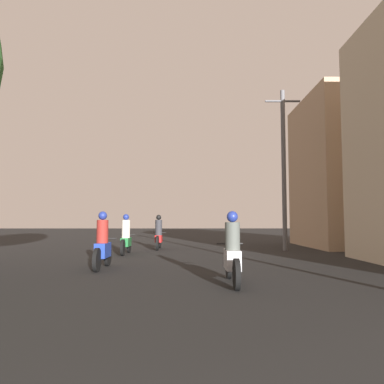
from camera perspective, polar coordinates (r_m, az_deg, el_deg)
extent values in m
cylinder|color=black|center=(8.97, 5.61, -11.02)|extent=(0.10, 0.62, 0.62)
cylinder|color=black|center=(7.50, 6.81, -12.34)|extent=(0.10, 0.62, 0.62)
cube|color=#ADADB2|center=(8.21, 6.15, -10.18)|extent=(0.30, 0.82, 0.42)
cylinder|color=black|center=(8.66, 5.77, -7.82)|extent=(0.60, 0.04, 0.04)
cylinder|color=#4C514C|center=(8.09, 6.18, -6.69)|extent=(0.32, 0.32, 0.59)
sphere|color=navy|center=(8.08, 6.16, -3.76)|extent=(0.24, 0.24, 0.24)
cylinder|color=black|center=(11.56, -12.71, -9.38)|extent=(0.10, 0.63, 0.63)
cylinder|color=black|center=(10.29, -14.30, -10.00)|extent=(0.10, 0.63, 0.63)
cube|color=#1E389E|center=(10.90, -13.44, -8.61)|extent=(0.30, 0.82, 0.41)
cylinder|color=black|center=(11.30, -12.92, -6.92)|extent=(0.60, 0.04, 0.04)
cylinder|color=maroon|center=(10.79, -13.49, -5.87)|extent=(0.32, 0.32, 0.64)
sphere|color=navy|center=(10.79, -13.45, -3.53)|extent=(0.24, 0.24, 0.24)
cylinder|color=black|center=(15.99, -9.59, -7.98)|extent=(0.10, 0.63, 0.63)
cylinder|color=black|center=(14.59, -10.50, -8.33)|extent=(0.10, 0.63, 0.63)
cube|color=#1E6B33|center=(15.28, -10.01, -7.51)|extent=(0.30, 0.86, 0.34)
cylinder|color=black|center=(15.72, -9.72, -6.43)|extent=(0.60, 0.04, 0.04)
cylinder|color=silver|center=(15.17, -10.04, -5.56)|extent=(0.32, 0.32, 0.70)
sphere|color=navy|center=(15.17, -10.02, -3.78)|extent=(0.24, 0.24, 0.24)
cylinder|color=black|center=(18.40, -4.92, -7.49)|extent=(0.10, 0.65, 0.65)
cylinder|color=black|center=(17.00, -5.30, -7.75)|extent=(0.10, 0.65, 0.65)
cube|color=red|center=(17.69, -5.10, -7.09)|extent=(0.30, 0.79, 0.33)
cylinder|color=black|center=(18.14, -4.97, -6.19)|extent=(0.60, 0.04, 0.04)
cylinder|color=#2D2D33|center=(17.60, -5.11, -5.41)|extent=(0.32, 0.32, 0.71)
sphere|color=black|center=(17.59, -5.10, -3.86)|extent=(0.24, 0.24, 0.24)
cube|color=tan|center=(21.13, 23.90, 2.81)|extent=(5.48, 6.18, 7.67)
cylinder|color=slate|center=(17.46, 13.82, 3.39)|extent=(0.20, 0.20, 7.30)
cylinder|color=slate|center=(18.14, 13.64, 13.30)|extent=(1.60, 0.10, 0.10)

